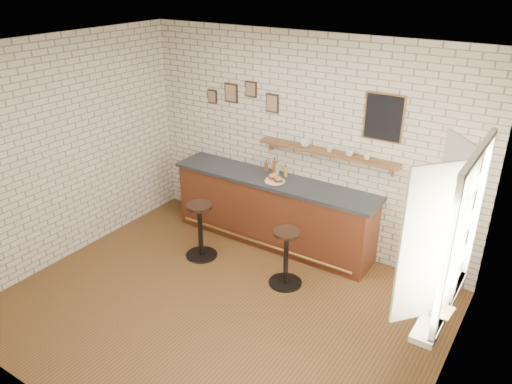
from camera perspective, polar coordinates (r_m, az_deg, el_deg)
ground at (r=6.17m, az=-4.21°, el=-13.06°), size 5.00×5.00×0.00m
bar_counter at (r=7.22m, az=1.93°, el=-2.13°), size 3.10×0.65×1.01m
sandwich_plate at (r=6.92m, az=2.17°, el=1.27°), size 0.28×0.28×0.01m
ciabatta_sandwich at (r=6.90m, az=2.25°, el=1.60°), size 0.26×0.18×0.08m
potato_chips at (r=6.92m, az=2.06°, el=1.35°), size 0.26×0.19×0.00m
bitters_bottle_brown at (r=7.22m, az=1.17°, el=2.88°), size 0.06×0.06×0.18m
bitters_bottle_white at (r=7.12m, az=2.46°, el=2.63°), size 0.05×0.05×0.20m
bitters_bottle_amber at (r=7.14m, az=2.13°, el=2.85°), size 0.06×0.06×0.25m
condiment_bottle_yellow at (r=7.06m, az=3.43°, el=2.31°), size 0.05×0.05×0.17m
bar_stool_left at (r=6.94m, az=-6.40°, el=-4.20°), size 0.47×0.47×0.81m
bar_stool_right at (r=6.34m, az=3.45°, el=-7.29°), size 0.45×0.45×0.77m
wall_shelf at (r=6.70m, az=8.04°, el=4.49°), size 2.00×0.18×0.18m
shelf_cup_a at (r=6.81m, az=5.64°, el=5.59°), size 0.16×0.16×0.10m
shelf_cup_b at (r=6.66m, az=8.42°, el=4.93°), size 0.11×0.11×0.09m
shelf_cup_c at (r=6.56m, az=10.64°, el=4.45°), size 0.12×0.12×0.09m
shelf_cup_d at (r=6.48m, az=12.57°, el=4.00°), size 0.09×0.09×0.08m
back_wall_decor at (r=6.67m, az=7.27°, el=9.56°), size 2.96×0.02×0.56m
window_sill at (r=5.06m, az=20.43°, el=-11.65°), size 0.20×1.35×0.06m
casement_window at (r=4.68m, az=21.28°, el=-4.06°), size 0.40×1.30×1.56m
book_lower at (r=4.89m, az=19.69°, el=-12.40°), size 0.19×0.24×0.02m
book_upper at (r=4.86m, az=19.66°, el=-12.35°), size 0.18×0.23×0.02m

